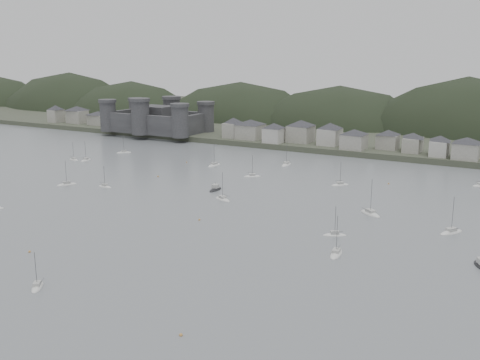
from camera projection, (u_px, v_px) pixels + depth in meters
The scene contains 9 objects.
ground at pixel (98, 259), 144.08m from camera, with size 900.00×900.00×0.00m, color slate.
far_shore_land at pixel (393, 125), 393.83m from camera, with size 900.00×250.00×3.00m, color #383D2D.
forested_ridge at pixel (389, 149), 372.70m from camera, with size 851.55×103.94×102.57m.
castle at pixel (157, 119), 351.59m from camera, with size 66.00×43.00×20.00m.
waterfront_town at pixel (438, 143), 273.28m from camera, with size 451.48×28.46×12.92m.
sailboat_lead at pixel (67, 185), 224.14m from camera, with size 6.20×8.08×10.81m.
moored_fleet at pixel (216, 198), 204.15m from camera, with size 266.23×164.90×12.85m.
motor_launch_far at pixel (215, 189), 215.86m from camera, with size 3.47×8.35×3.95m.
mooring_buoys at pixel (194, 207), 191.56m from camera, with size 167.55×143.53×0.70m.
Camera 1 is at (98.96, -99.89, 52.67)m, focal length 41.59 mm.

